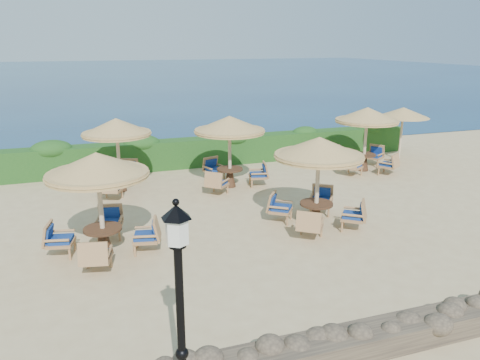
# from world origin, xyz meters

# --- Properties ---
(ground) EXTENTS (120.00, 120.00, 0.00)m
(ground) POSITION_xyz_m (0.00, 0.00, 0.00)
(ground) COLOR tan
(ground) RESTS_ON ground
(sea) EXTENTS (160.00, 160.00, 0.00)m
(sea) POSITION_xyz_m (0.00, 70.00, 0.00)
(sea) COLOR #0C284D
(sea) RESTS_ON ground
(hedge) EXTENTS (18.00, 0.90, 1.20)m
(hedge) POSITION_xyz_m (0.00, 7.20, 0.60)
(hedge) COLOR #184215
(hedge) RESTS_ON ground
(stone_wall) EXTENTS (15.00, 0.65, 0.44)m
(stone_wall) POSITION_xyz_m (0.00, -6.20, 0.22)
(stone_wall) COLOR brown
(stone_wall) RESTS_ON ground
(lamp_post) EXTENTS (0.44, 0.44, 3.31)m
(lamp_post) POSITION_xyz_m (-4.80, -6.80, 1.55)
(lamp_post) COLOR black
(lamp_post) RESTS_ON ground
(extra_parasol) EXTENTS (2.30, 2.30, 2.41)m
(extra_parasol) POSITION_xyz_m (7.80, 5.20, 2.17)
(extra_parasol) COLOR beige
(extra_parasol) RESTS_ON ground
(cafe_set_0) EXTENTS (2.88, 2.88, 2.65)m
(cafe_set_0) POSITION_xyz_m (-5.53, -0.65, 1.74)
(cafe_set_0) COLOR beige
(cafe_set_0) RESTS_ON ground
(cafe_set_1) EXTENTS (2.67, 2.67, 2.65)m
(cafe_set_1) POSITION_xyz_m (0.46, -0.69, 1.75)
(cafe_set_1) COLOR beige
(cafe_set_1) RESTS_ON ground
(cafe_set_2) EXTENTS (2.42, 2.86, 2.65)m
(cafe_set_2) POSITION_xyz_m (-4.65, 4.57, 1.93)
(cafe_set_2) COLOR beige
(cafe_set_2) RESTS_ON ground
(cafe_set_3) EXTENTS (2.74, 2.73, 2.65)m
(cafe_set_3) POSITION_xyz_m (-0.75, 3.80, 1.86)
(cafe_set_3) COLOR beige
(cafe_set_3) RESTS_ON ground
(cafe_set_4) EXTENTS (2.74, 2.74, 2.65)m
(cafe_set_4) POSITION_xyz_m (5.24, 4.16, 1.76)
(cafe_set_4) COLOR beige
(cafe_set_4) RESTS_ON ground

